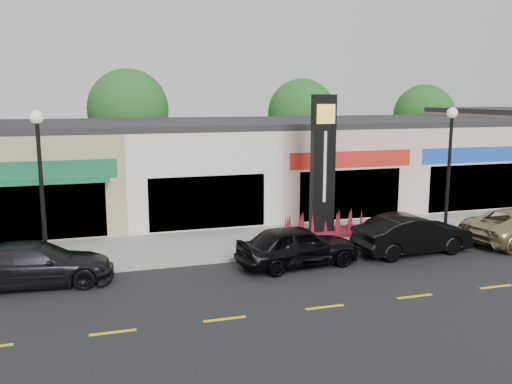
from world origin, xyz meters
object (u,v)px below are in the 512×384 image
car_black_sedan (298,246)px  car_black_conv (413,234)px  lamp_east_near (449,159)px  pylon_sign (322,187)px  lamp_west_near (41,175)px  car_dark_sedan (36,264)px

car_black_sedan → car_black_conv: (4.87, 0.22, 0.01)m
lamp_east_near → car_black_sedan: (-7.37, -1.62, -2.72)m
car_black_sedan → lamp_east_near: bearing=-84.0°
car_black_sedan → pylon_sign: bearing=-42.0°
lamp_west_near → car_dark_sedan: 2.97m
lamp_west_near → car_dark_sedan: size_ratio=1.12×
lamp_east_near → car_dark_sedan: lamp_east_near is taller
lamp_east_near → car_dark_sedan: size_ratio=1.12×
pylon_sign → car_black_sedan: size_ratio=1.34×
car_dark_sedan → lamp_west_near: bearing=-9.3°
lamp_west_near → car_black_conv: lamp_west_near is taller
lamp_west_near → car_dark_sedan: (-0.23, -1.05, -2.77)m
lamp_west_near → lamp_east_near: 16.00m
car_dark_sedan → car_black_conv: bearing=-88.4°
lamp_east_near → pylon_sign: size_ratio=0.91×
car_dark_sedan → car_black_sedan: bearing=-90.6°
car_black_sedan → car_black_conv: 4.88m
lamp_east_near → car_black_conv: size_ratio=1.17×
car_black_conv → lamp_west_near: bearing=79.8°
lamp_east_near → lamp_west_near: bearing=180.0°
pylon_sign → car_dark_sedan: 11.67m
car_dark_sedan → car_black_conv: 13.74m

